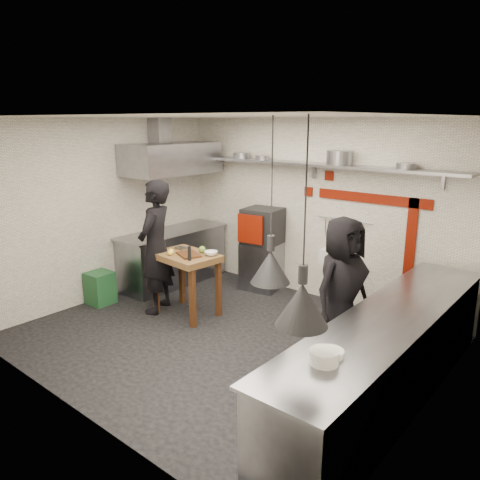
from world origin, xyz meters
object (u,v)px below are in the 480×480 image
Objects in this scene: green_bin at (100,288)px; chef_right at (342,288)px; chef_left at (156,247)px; combi_oven at (263,226)px; prep_table at (187,284)px; oven_stand at (262,266)px.

green_bin is 0.29× the size of chef_right.
green_bin is at bearing -90.24° from chef_left.
chef_right reaches higher than combi_oven.
prep_table is (-0.21, -1.53, -0.63)m from combi_oven.
chef_left is at bearing -119.13° from combi_oven.
green_bin is 0.54× the size of prep_table.
green_bin is 0.26× the size of chef_left.
green_bin is at bearing -134.49° from combi_oven.
oven_stand is 2.62m from green_bin.
prep_table is (1.34, 0.56, 0.21)m from green_bin.
chef_right is (2.74, 0.47, -0.12)m from chef_left.
chef_left reaches higher than oven_stand.
chef_left is (-0.62, -1.73, 0.58)m from oven_stand.
prep_table reaches higher than oven_stand.
oven_stand is at bearing 54.60° from green_bin.
combi_oven is 0.34× the size of chef_right.
combi_oven is 2.73m from green_bin.
combi_oven is 1.67m from prep_table.
chef_left is at bearing -117.62° from oven_stand.
combi_oven is at bearing 70.71° from chef_right.
oven_stand is at bearing 126.42° from combi_oven.
chef_left is 2.79m from chef_right.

